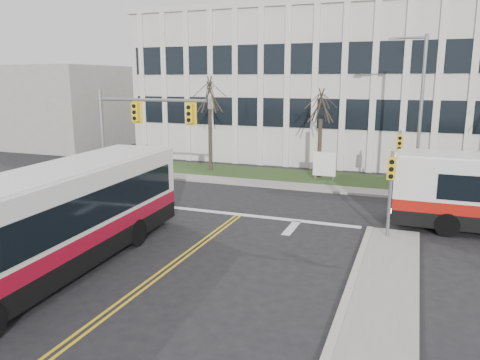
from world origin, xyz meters
TOP-DOWN VIEW (x-y plane):
  - ground at (0.00, 0.00)m, footprint 120.00×120.00m
  - sidewalk_cross at (5.00, 15.20)m, footprint 44.00×1.60m
  - building_lawn at (5.00, 18.00)m, footprint 44.00×5.00m
  - office_building at (5.00, 30.00)m, footprint 40.00×16.00m
  - building_annex at (-26.00, 26.00)m, footprint 12.00×12.00m
  - mast_arm_signal at (-5.62, 7.16)m, footprint 6.11×0.38m
  - signal_pole_near at (7.20, 6.90)m, footprint 0.34×0.39m
  - signal_pole_far at (7.20, 15.40)m, footprint 0.34×0.39m
  - streetlight at (8.03, 16.20)m, footprint 2.15×0.25m
  - directory_sign at (2.50, 17.50)m, footprint 1.50×0.12m
  - tree_left at (-6.00, 18.00)m, footprint 1.80×1.80m
  - tree_mid at (2.00, 18.20)m, footprint 1.80×1.80m
  - bus_main at (-3.50, -0.94)m, footprint 3.68×13.60m

SIDE VIEW (x-z plane):
  - ground at x=0.00m, z-range 0.00..0.00m
  - building_lawn at x=5.00m, z-range 0.00..0.12m
  - sidewalk_cross at x=5.00m, z-range 0.00..0.14m
  - directory_sign at x=2.50m, z-range 0.17..2.17m
  - bus_main at x=-3.50m, z-range 0.00..3.59m
  - signal_pole_near at x=7.20m, z-range 0.60..4.40m
  - signal_pole_far at x=7.20m, z-range 0.60..4.40m
  - building_annex at x=-26.00m, z-range 0.00..8.00m
  - mast_arm_signal at x=-5.62m, z-range 1.16..7.36m
  - tree_mid at x=2.00m, z-range 1.47..8.29m
  - streetlight at x=8.03m, z-range 0.59..9.79m
  - tree_left at x=-6.00m, z-range 1.66..9.36m
  - office_building at x=5.00m, z-range 0.00..12.00m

